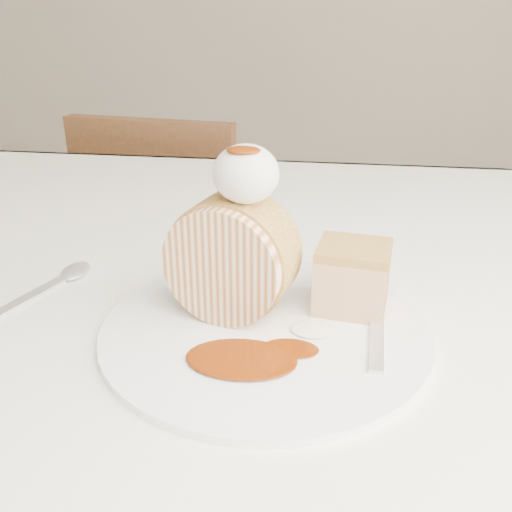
# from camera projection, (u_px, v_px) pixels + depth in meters

# --- Properties ---
(table) EXTENTS (1.40, 0.90, 0.75)m
(table) POSITION_uv_depth(u_px,v_px,m) (296.00, 330.00, 0.69)
(table) COLOR white
(table) RESTS_ON ground
(chair_far) EXTENTS (0.42, 0.42, 0.80)m
(chair_far) POSITION_uv_depth(u_px,v_px,m) (175.00, 252.00, 1.41)
(chair_far) COLOR brown
(chair_far) RESTS_ON ground
(plate) EXTENTS (0.33, 0.33, 0.01)m
(plate) POSITION_uv_depth(u_px,v_px,m) (265.00, 329.00, 0.51)
(plate) COLOR white
(plate) RESTS_ON table
(roulade_slice) EXTENTS (0.12, 0.08, 0.11)m
(roulade_slice) POSITION_uv_depth(u_px,v_px,m) (231.00, 258.00, 0.51)
(roulade_slice) COLOR beige
(roulade_slice) RESTS_ON plate
(cake_chunk) EXTENTS (0.07, 0.07, 0.05)m
(cake_chunk) POSITION_uv_depth(u_px,v_px,m) (352.00, 281.00, 0.53)
(cake_chunk) COLOR tan
(cake_chunk) RESTS_ON plate
(whipped_cream) EXTENTS (0.06, 0.06, 0.05)m
(whipped_cream) POSITION_uv_depth(u_px,v_px,m) (246.00, 174.00, 0.48)
(whipped_cream) COLOR white
(whipped_cream) RESTS_ON roulade_slice
(caramel_drizzle) EXTENTS (0.03, 0.02, 0.01)m
(caramel_drizzle) POSITION_uv_depth(u_px,v_px,m) (243.00, 143.00, 0.46)
(caramel_drizzle) COLOR #662204
(caramel_drizzle) RESTS_ON whipped_cream
(caramel_pool) EXTENTS (0.10, 0.07, 0.00)m
(caramel_pool) POSITION_uv_depth(u_px,v_px,m) (241.00, 359.00, 0.46)
(caramel_pool) COLOR #662204
(caramel_pool) RESTS_ON plate
(fork) EXTENTS (0.03, 0.18, 0.00)m
(fork) POSITION_uv_depth(u_px,v_px,m) (377.00, 331.00, 0.50)
(fork) COLOR silver
(fork) RESTS_ON plate
(spoon) EXTENTS (0.08, 0.17, 0.00)m
(spoon) POSITION_uv_depth(u_px,v_px,m) (10.00, 308.00, 0.55)
(spoon) COLOR silver
(spoon) RESTS_ON table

